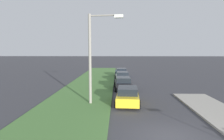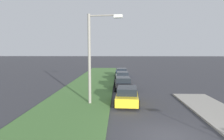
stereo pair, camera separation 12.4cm
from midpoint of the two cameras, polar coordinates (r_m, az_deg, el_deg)
The scene contains 7 objects.
ground at distance 11.28m, azimuth 16.57°, elevation -18.33°, with size 300.00×300.00×0.00m, color #38383D.
grass_median at distance 20.77m, azimuth -8.15°, elevation -6.86°, with size 60.00×6.00×0.12m, color #477238.
parked_car_yellow at distance 16.94m, azimuth 4.61°, elevation -7.41°, with size 4.39×2.21×1.47m.
parked_car_black at distance 23.10m, azimuth 3.32°, elevation -3.89°, with size 4.37×2.16×1.47m.
parked_car_silver at distance 28.81m, azimuth 3.12°, elevation -1.99°, with size 4.39×2.20×1.47m.
parked_car_blue at distance 34.42m, azimuth 2.86°, elevation -0.73°, with size 4.36×2.14×1.47m.
streetlight at distance 16.31m, azimuth -5.17°, elevation 5.09°, with size 0.64×2.87×7.50m.
Camera 2 is at (-9.96, 2.66, 4.54)m, focal length 31.55 mm.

